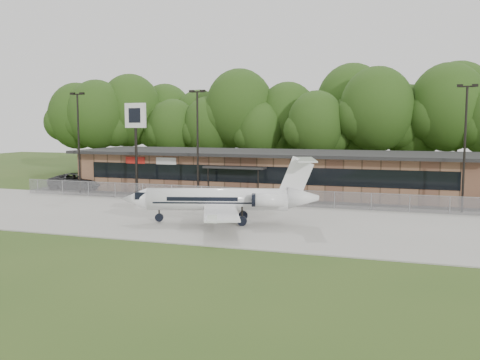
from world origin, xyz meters
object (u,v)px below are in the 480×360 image
(terminal, at_px, (270,172))
(business_jet, at_px, (225,200))
(suv, at_px, (79,181))
(pole_sign, at_px, (136,125))

(terminal, distance_m, business_jet, 18.01)
(suv, xyz_separation_m, pole_sign, (8.74, -2.89, 6.08))
(terminal, bearing_deg, business_jet, -85.08)
(business_jet, bearing_deg, terminal, 78.62)
(suv, height_order, pole_sign, pole_sign)
(business_jet, bearing_deg, pole_sign, 124.41)
(terminal, height_order, business_jet, business_jet)
(suv, bearing_deg, business_jet, -127.25)
(suv, relative_size, pole_sign, 0.71)
(business_jet, height_order, suv, business_jet)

